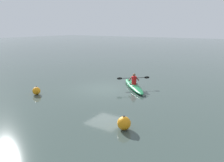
# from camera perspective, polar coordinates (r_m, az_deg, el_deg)

# --- Properties ---
(ground_plane) EXTENTS (160.00, 160.00, 0.00)m
(ground_plane) POSITION_cam_1_polar(r_m,az_deg,el_deg) (15.87, -1.49, -2.11)
(ground_plane) COLOR #384742
(kayak) EXTENTS (3.45, 3.63, 0.32)m
(kayak) POSITION_cam_1_polar(r_m,az_deg,el_deg) (16.18, 5.59, -1.28)
(kayak) COLOR #19723F
(kayak) RESTS_ON ground
(kayaker) EXTENTS (1.81, 1.70, 0.79)m
(kayaker) POSITION_cam_1_polar(r_m,az_deg,el_deg) (16.02, 5.68, 0.40)
(kayaker) COLOR red
(kayaker) RESTS_ON kayak
(mooring_buoy_orange_mid) EXTENTS (0.59, 0.59, 0.64)m
(mooring_buoy_orange_mid) POSITION_cam_1_polar(r_m,az_deg,el_deg) (9.73, 3.11, -10.80)
(mooring_buoy_orange_mid) COLOR orange
(mooring_buoy_orange_mid) RESTS_ON ground
(mooring_buoy_channel_marker) EXTENTS (0.50, 0.50, 0.55)m
(mooring_buoy_channel_marker) POSITION_cam_1_polar(r_m,az_deg,el_deg) (15.37, -18.88, -2.42)
(mooring_buoy_channel_marker) COLOR orange
(mooring_buoy_channel_marker) RESTS_ON ground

